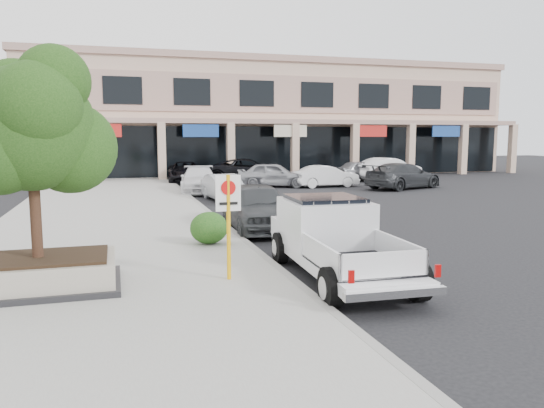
% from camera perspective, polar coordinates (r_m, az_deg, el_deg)
% --- Properties ---
extents(ground, '(120.00, 120.00, 0.00)m').
position_cam_1_polar(ground, '(12.96, 7.86, -7.35)').
color(ground, black).
rests_on(ground, ground).
extents(sidewalk, '(8.00, 52.00, 0.15)m').
position_cam_1_polar(sidewalk, '(17.70, -17.18, -3.37)').
color(sidewalk, gray).
rests_on(sidewalk, ground).
extents(curb, '(0.20, 52.00, 0.15)m').
position_cam_1_polar(curb, '(18.07, -4.55, -2.84)').
color(curb, gray).
rests_on(curb, ground).
extents(strip_mall, '(40.55, 12.43, 9.50)m').
position_cam_1_polar(strip_mall, '(47.24, -0.25, 9.21)').
color(strip_mall, tan).
rests_on(strip_mall, ground).
extents(planter, '(3.20, 2.20, 0.68)m').
position_cam_1_polar(planter, '(11.95, -23.77, -6.85)').
color(planter, black).
rests_on(planter, sidewalk).
extents(planter_tree, '(2.90, 2.55, 4.00)m').
position_cam_1_polar(planter_tree, '(11.75, -23.78, 7.39)').
color(planter_tree, black).
rests_on(planter_tree, planter).
extents(no_parking_sign, '(0.55, 0.09, 2.30)m').
position_cam_1_polar(no_parking_sign, '(11.49, -4.71, -0.90)').
color(no_parking_sign, '#FBB20D').
rests_on(no_parking_sign, sidewalk).
extents(hedge, '(1.10, 0.99, 0.93)m').
position_cam_1_polar(hedge, '(15.48, -6.80, -2.57)').
color(hedge, '#164313').
rests_on(hedge, sidewalk).
extents(pickup_truck, '(2.37, 5.82, 1.81)m').
position_cam_1_polar(pickup_truck, '(12.22, 7.30, -3.90)').
color(pickup_truck, white).
rests_on(pickup_truck, ground).
extents(curb_car_a, '(2.14, 4.95, 1.66)m').
position_cam_1_polar(curb_car_a, '(18.40, -1.62, -0.26)').
color(curb_car_a, '#323437').
rests_on(curb_car_a, ground).
extents(curb_car_b, '(1.84, 4.16, 1.33)m').
position_cam_1_polar(curb_car_b, '(26.66, -5.13, 1.75)').
color(curb_car_b, '#AFB2B7').
rests_on(curb_car_b, ground).
extents(curb_car_c, '(2.74, 5.30, 1.47)m').
position_cam_1_polar(curb_car_c, '(30.78, -7.85, 2.60)').
color(curb_car_c, silver).
rests_on(curb_car_c, ground).
extents(curb_car_d, '(2.80, 5.37, 1.44)m').
position_cam_1_polar(curb_car_d, '(37.31, -9.29, 3.39)').
color(curb_car_d, black).
rests_on(curb_car_d, ground).
extents(lot_car_a, '(4.98, 3.37, 1.57)m').
position_cam_1_polar(lot_car_a, '(33.75, 0.17, 3.18)').
color(lot_car_a, '#9C9DA3').
rests_on(lot_car_a, ground).
extents(lot_car_b, '(4.24, 1.70, 1.37)m').
position_cam_1_polar(lot_car_b, '(33.90, 5.82, 2.99)').
color(lot_car_b, silver).
rests_on(lot_car_b, ground).
extents(lot_car_c, '(5.91, 4.05, 1.59)m').
position_cam_1_polar(lot_car_c, '(33.65, 13.93, 2.96)').
color(lot_car_c, '#292A2D').
rests_on(lot_car_c, ground).
extents(lot_car_d, '(6.41, 4.40, 1.63)m').
position_cam_1_polar(lot_car_d, '(37.62, -2.54, 3.66)').
color(lot_car_d, black).
rests_on(lot_car_d, ground).
extents(lot_car_e, '(4.59, 2.50, 1.48)m').
position_cam_1_polar(lot_car_e, '(38.97, 9.66, 3.58)').
color(lot_car_e, gray).
rests_on(lot_car_e, ground).
extents(lot_car_f, '(5.27, 2.67, 1.66)m').
position_cam_1_polar(lot_car_f, '(39.30, 12.43, 3.67)').
color(lot_car_f, silver).
rests_on(lot_car_f, ground).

